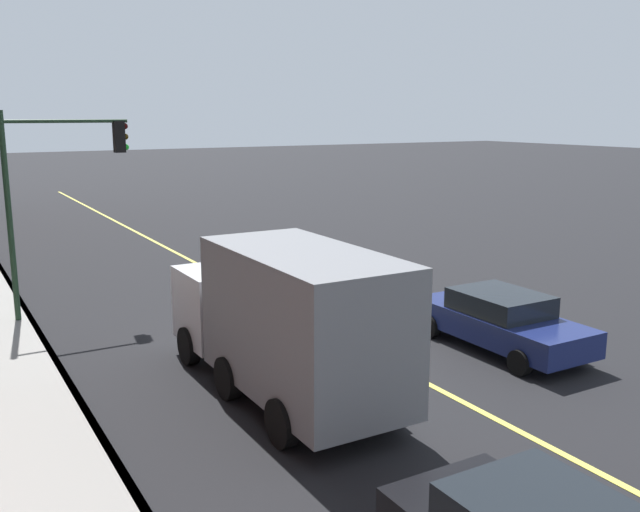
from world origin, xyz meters
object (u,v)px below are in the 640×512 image
object	(u,v)px
car_red	(368,278)
traffic_light_mast	(55,180)
truck_gray	(286,318)
car_navy	(500,320)

from	to	relation	value
car_red	traffic_light_mast	distance (m)	9.73
car_red	truck_gray	xyz separation A→B (m)	(-5.54, 5.77, 0.99)
car_red	traffic_light_mast	bearing A→B (deg)	72.75
car_red	truck_gray	world-z (taller)	truck_gray
traffic_light_mast	car_red	bearing A→B (deg)	-107.25
car_red	traffic_light_mast	xyz separation A→B (m)	(2.71, 8.73, 3.31)
car_navy	car_red	world-z (taller)	car_navy
car_navy	car_red	bearing A→B (deg)	2.70
car_navy	traffic_light_mast	xyz separation A→B (m)	(8.27, 9.00, 3.27)
car_navy	truck_gray	world-z (taller)	truck_gray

